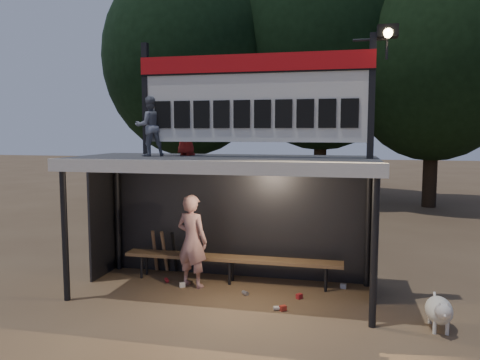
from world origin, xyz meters
TOP-DOWN VIEW (x-y plane):
  - ground at (0.00, 0.00)m, footprint 80.00×80.00m
  - player at (-0.62, 0.20)m, footprint 0.69×0.55m
  - child_a at (-1.28, -0.02)m, footprint 0.62×0.60m
  - child_b at (-0.76, 0.36)m, footprint 0.50×0.45m
  - dugout_shelter at (0.00, 0.24)m, footprint 5.10×2.08m
  - scoreboard_assembly at (0.56, -0.01)m, footprint 4.10×0.27m
  - bench at (0.00, 0.55)m, footprint 4.00×0.35m
  - tree_left at (-4.00, 10.00)m, footprint 6.46×6.46m
  - tree_mid at (1.00, 11.50)m, footprint 7.22×7.22m
  - tree_right at (5.00, 10.50)m, footprint 6.08×6.08m
  - dog at (3.30, -0.81)m, footprint 0.36×0.81m
  - bats at (-1.39, 0.82)m, footprint 0.48×0.33m
  - litter at (0.56, -0.01)m, footprint 3.27×1.36m

SIDE VIEW (x-z plane):
  - ground at x=0.00m, z-range 0.00..0.00m
  - litter at x=0.56m, z-range 0.00..0.08m
  - dog at x=3.30m, z-range 0.03..0.53m
  - bats at x=-1.39m, z-range 0.01..0.85m
  - bench at x=0.00m, z-range 0.19..0.67m
  - player at x=-0.62m, z-range 0.00..1.65m
  - dugout_shelter at x=0.00m, z-range 0.69..3.01m
  - child_b at x=-0.76m, z-range 2.32..3.18m
  - child_a at x=-1.28m, z-range 2.32..3.33m
  - scoreboard_assembly at x=0.56m, z-range 2.33..4.32m
  - tree_right at x=5.00m, z-range 0.83..9.55m
  - tree_left at x=-4.00m, z-range 0.88..10.15m
  - tree_mid at x=1.00m, z-range 0.99..11.34m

